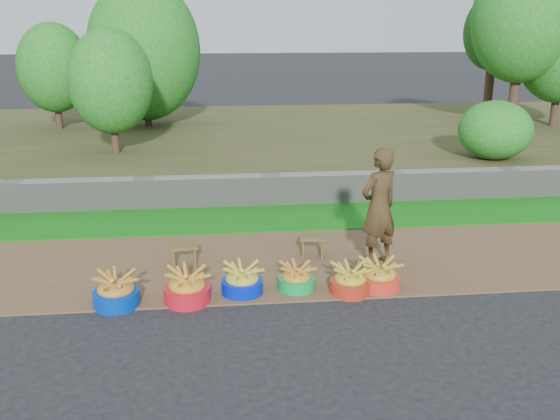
{
  "coord_description": "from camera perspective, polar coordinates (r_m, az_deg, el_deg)",
  "views": [
    {
      "loc": [
        -1.02,
        -6.62,
        3.17
      ],
      "look_at": [
        -0.14,
        1.3,
        0.75
      ],
      "focal_mm": 40.0,
      "sensor_mm": 36.0,
      "label": 1
    }
  ],
  "objects": [
    {
      "name": "basin_d",
      "position": [
        7.67,
        1.52,
        -6.3
      ],
      "size": [
        0.45,
        0.45,
        0.34
      ],
      "color": "#08963F",
      "rests_on": "ground"
    },
    {
      "name": "basin_f",
      "position": [
        7.78,
        9.09,
        -6.02
      ],
      "size": [
        0.52,
        0.52,
        0.38
      ],
      "color": "red",
      "rests_on": "ground"
    },
    {
      "name": "vendor_woman",
      "position": [
        8.33,
        9.03,
        0.27
      ],
      "size": [
        0.69,
        0.61,
        1.6
      ],
      "primitive_type": "imported",
      "rotation": [
        0.0,
        0.0,
        3.62
      ],
      "color": "black",
      "rests_on": "dirt_shoulder"
    },
    {
      "name": "earth_bank",
      "position": [
        15.93,
        -2.52,
        6.3
      ],
      "size": [
        80.0,
        10.0,
        0.5
      ],
      "primitive_type": "cube",
      "color": "#444220",
      "rests_on": "ground"
    },
    {
      "name": "basin_a",
      "position": [
        7.49,
        -14.75,
        -7.23
      ],
      "size": [
        0.54,
        0.54,
        0.4
      ],
      "color": "#002DA3",
      "rests_on": "ground"
    },
    {
      "name": "basin_b",
      "position": [
        7.42,
        -8.49,
        -7.05
      ],
      "size": [
        0.55,
        0.55,
        0.41
      ],
      "color": "red",
      "rests_on": "ground"
    },
    {
      "name": "vegetation",
      "position": [
        15.19,
        -17.18,
        13.61
      ],
      "size": [
        36.05,
        8.14,
        4.29
      ],
      "color": "#3C271B",
      "rests_on": "earth_bank"
    },
    {
      "name": "stool_left",
      "position": [
        8.38,
        -8.78,
        -3.54
      ],
      "size": [
        0.38,
        0.31,
        0.32
      ],
      "rotation": [
        0.0,
        0.0,
        0.08
      ],
      "color": "brown",
      "rests_on": "dirt_shoulder"
    },
    {
      "name": "ground_plane",
      "position": [
        7.41,
        2.24,
        -8.44
      ],
      "size": [
        120.0,
        120.0,
        0.0
      ],
      "primitive_type": "plane",
      "color": "black",
      "rests_on": "ground"
    },
    {
      "name": "retaining_wall",
      "position": [
        11.16,
        -0.83,
        1.84
      ],
      "size": [
        80.0,
        0.35,
        0.55
      ],
      "primitive_type": "cube",
      "color": "slate",
      "rests_on": "ground"
    },
    {
      "name": "basin_e",
      "position": [
        7.62,
        6.43,
        -6.48
      ],
      "size": [
        0.49,
        0.49,
        0.36
      ],
      "color": "#A52815",
      "rests_on": "ground"
    },
    {
      "name": "basin_c",
      "position": [
        7.57,
        -3.48,
        -6.5
      ],
      "size": [
        0.51,
        0.51,
        0.38
      ],
      "color": "#0019CC",
      "rests_on": "ground"
    },
    {
      "name": "dirt_shoulder",
      "position": [
        8.55,
        1.01,
        -4.82
      ],
      "size": [
        80.0,
        2.5,
        0.02
      ],
      "primitive_type": "cube",
      "color": "brown",
      "rests_on": "ground"
    },
    {
      "name": "stool_right",
      "position": [
        8.66,
        3.01,
        -2.78
      ],
      "size": [
        0.38,
        0.32,
        0.3
      ],
      "rotation": [
        0.0,
        0.0,
        -0.18
      ],
      "color": "brown",
      "rests_on": "dirt_shoulder"
    },
    {
      "name": "grass_verge",
      "position": [
        10.41,
        -0.38,
        -0.72
      ],
      "size": [
        80.0,
        1.5,
        0.04
      ],
      "primitive_type": "cube",
      "color": "#116F11",
      "rests_on": "ground"
    }
  ]
}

